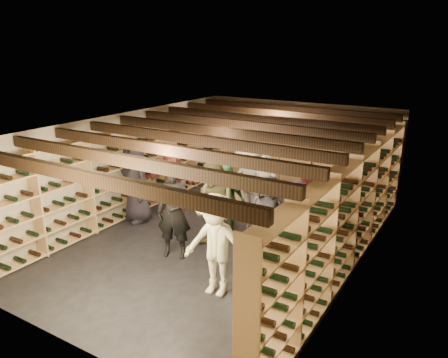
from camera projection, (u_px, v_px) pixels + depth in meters
ground at (224, 237)px, 9.21m from camera, size 8.00×8.00×0.00m
walls at (224, 183)px, 8.85m from camera, size 5.52×8.02×2.40m
ceiling at (224, 125)px, 8.50m from camera, size 5.50×8.00×0.01m
ceiling_joists at (224, 132)px, 8.54m from camera, size 5.40×7.12×0.18m
wine_rack_left at (130, 171)px, 10.17m from camera, size 0.32×7.50×2.15m
wine_rack_right at (349, 214)px, 7.61m from camera, size 0.32×7.50×2.15m
wine_rack_back at (296, 151)px, 12.01m from camera, size 4.70×0.30×2.15m
crate_stack_left at (213, 199)px, 10.75m from camera, size 0.56×0.42×0.51m
crate_stack_right at (235, 197)px, 10.89m from camera, size 0.57×0.45×0.51m
crate_loose at (268, 205)px, 10.77m from camera, size 0.55×0.41×0.17m
person_0 at (136, 181)px, 9.82m from camera, size 1.09×0.91×1.90m
person_1 at (174, 212)px, 8.14m from camera, size 0.77×0.63×1.83m
person_2 at (215, 207)px, 8.38m from camera, size 1.06×0.93×1.81m
person_3 at (216, 245)px, 6.91m from camera, size 1.15×0.71×1.72m
person_5 at (172, 181)px, 10.38m from camera, size 1.54×0.81×1.59m
person_7 at (265, 191)px, 9.62m from camera, size 0.62×0.44×1.61m
person_8 at (310, 222)px, 7.62m from camera, size 1.03×0.87×1.85m
person_9 at (248, 180)px, 10.07m from camera, size 1.21×0.78×1.78m
person_10 at (227, 198)px, 9.27m from camera, size 0.93×0.47×1.54m
person_11 at (296, 218)px, 8.30m from camera, size 1.41×0.57×1.48m
person_12 at (267, 215)px, 8.35m from camera, size 0.83×0.61×1.57m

